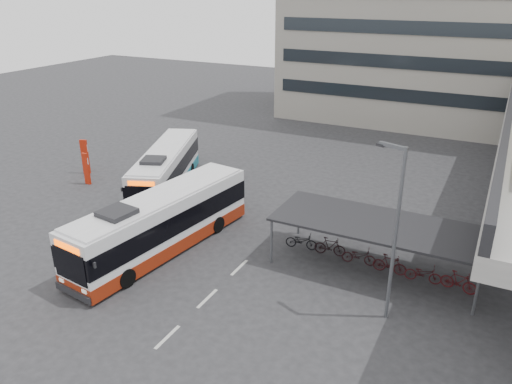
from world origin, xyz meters
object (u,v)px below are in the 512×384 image
at_px(bus_main, 162,223).
at_px(lamp_post, 394,225).
at_px(bus_teal, 166,169).
at_px(pedestrian, 150,208).

distance_m(bus_main, lamp_post, 12.28).
relative_size(bus_main, bus_teal, 1.08).
distance_m(pedestrian, lamp_post, 15.49).
bearing_deg(bus_main, lamp_post, 5.10).
bearing_deg(bus_teal, pedestrian, -86.53).
bearing_deg(bus_main, pedestrian, 145.63).
distance_m(bus_teal, lamp_post, 18.67).
distance_m(bus_main, pedestrian, 3.87).
relative_size(bus_main, lamp_post, 1.53).
xyz_separation_m(bus_main, bus_teal, (-4.94, 6.98, -0.11)).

